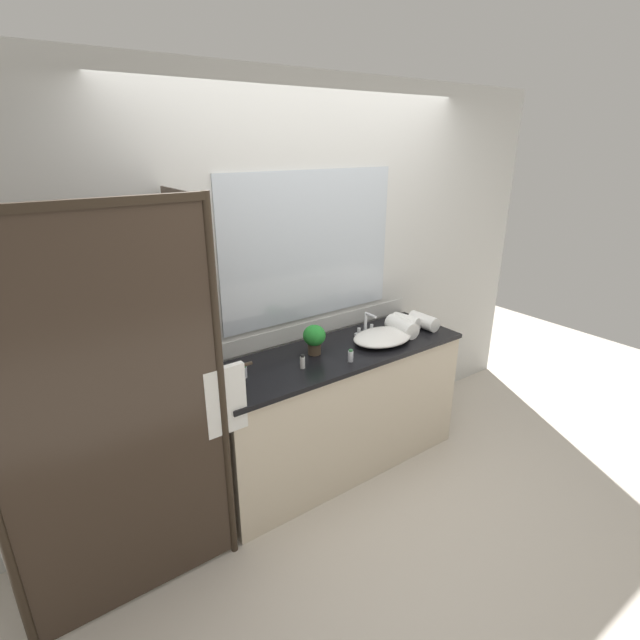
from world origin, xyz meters
TOP-DOWN VIEW (x-y plane):
  - ground_plane at (0.00, 0.00)m, footprint 8.00×8.00m
  - wall_back_with_mirror at (0.00, 0.34)m, footprint 4.40×0.06m
  - vanity_cabinet at (0.00, 0.01)m, footprint 1.80×0.58m
  - shower_enclosure at (-1.27, -0.19)m, footprint 1.20×0.59m
  - sink_basin at (0.34, -0.06)m, footprint 0.44×0.32m
  - faucet at (0.34, 0.11)m, footprint 0.17×0.12m
  - potted_plant at (-0.16, 0.05)m, footprint 0.15×0.15m
  - amenity_bottle_conditioner at (-0.04, -0.17)m, footprint 0.03×0.03m
  - amenity_bottle_body_wash at (-0.68, 0.02)m, footprint 0.03×0.03m
  - amenity_bottle_lotion at (-0.33, -0.07)m, footprint 0.03×0.03m
  - rolled_towel_near_edge at (0.76, -0.04)m, footprint 0.11×0.23m
  - rolled_towel_middle at (0.65, 0.03)m, footprint 0.14×0.22m
  - rolled_towel_far_edge at (0.54, -0.04)m, footprint 0.14×0.25m

SIDE VIEW (x-z plane):
  - ground_plane at x=0.00m, z-range 0.00..0.00m
  - vanity_cabinet at x=0.00m, z-range 0.00..0.90m
  - sink_basin at x=0.34m, z-range 0.90..0.97m
  - amenity_bottle_conditioner at x=-0.04m, z-range 0.90..0.98m
  - amenity_bottle_body_wash at x=-0.68m, z-range 0.90..0.98m
  - amenity_bottle_lotion at x=-0.33m, z-range 0.90..0.99m
  - rolled_towel_middle at x=0.65m, z-range 0.90..1.00m
  - rolled_towel_near_edge at x=0.76m, z-range 0.90..1.01m
  - faucet at x=0.34m, z-range 0.87..1.04m
  - rolled_towel_far_edge at x=0.54m, z-range 0.90..1.02m
  - potted_plant at x=-0.16m, z-range 0.92..1.11m
  - shower_enclosure at x=-1.27m, z-range 0.03..2.03m
  - wall_back_with_mirror at x=0.00m, z-range 0.01..2.61m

